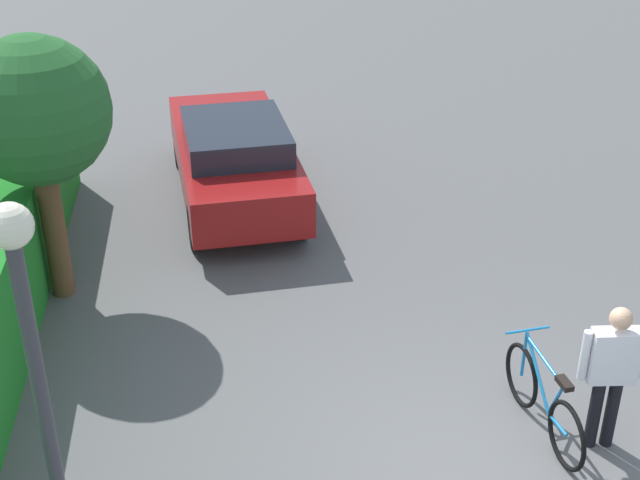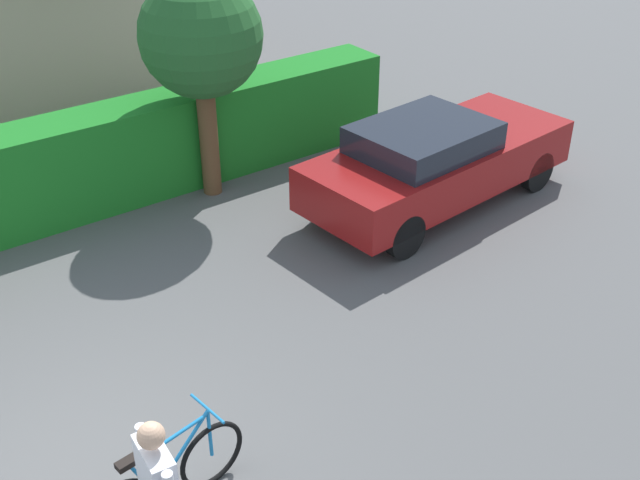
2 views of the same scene
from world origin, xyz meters
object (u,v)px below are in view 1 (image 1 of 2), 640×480
at_px(person_rider, 612,368).
at_px(bicycle, 543,401).
at_px(parked_car_near, 234,156).
at_px(tree_kerbside, 36,114).
at_px(street_lamp, 43,403).

bearing_deg(person_rider, bicycle, 62.88).
distance_m(parked_car_near, tree_kerbside, 3.95).
bearing_deg(bicycle, street_lamp, 117.27).
bearing_deg(bicycle, person_rider, -117.12).
height_order(bicycle, tree_kerbside, tree_kerbside).
xyz_separation_m(person_rider, tree_kerbside, (3.77, 5.88, 1.55)).
bearing_deg(parked_car_near, street_lamp, 170.07).
distance_m(bicycle, tree_kerbside, 6.73).
bearing_deg(tree_kerbside, bicycle, -123.20).
bearing_deg(tree_kerbside, street_lamp, -170.69).
height_order(parked_car_near, bicycle, parked_car_near).
xyz_separation_m(street_lamp, tree_kerbside, (5.77, 0.95, -0.10)).
distance_m(parked_car_near, person_rider, 7.25).
xyz_separation_m(parked_car_near, street_lamp, (-8.36, 1.46, 1.86)).
xyz_separation_m(bicycle, person_rider, (-0.27, -0.53, 0.58)).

